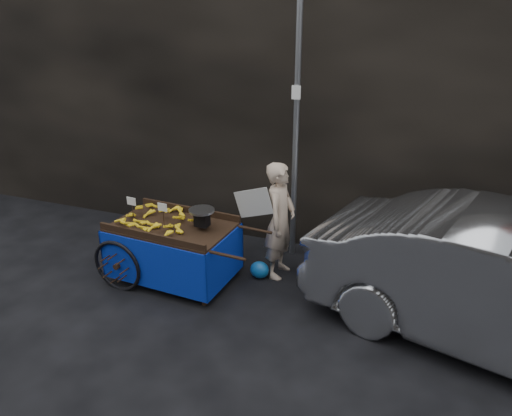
% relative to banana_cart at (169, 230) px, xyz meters
% --- Properties ---
extents(ground, '(80.00, 80.00, 0.00)m').
position_rel_banana_cart_xyz_m(ground, '(1.03, -0.02, -0.72)').
color(ground, black).
rests_on(ground, ground).
extents(building_wall, '(13.50, 2.00, 5.00)m').
position_rel_banana_cart_xyz_m(building_wall, '(1.42, 2.58, 1.78)').
color(building_wall, black).
rests_on(building_wall, ground).
extents(street_pole, '(0.12, 0.10, 4.00)m').
position_rel_banana_cart_xyz_m(street_pole, '(1.33, 1.28, 1.28)').
color(street_pole, slate).
rests_on(street_pole, ground).
extents(banana_cart, '(2.21, 1.16, 1.17)m').
position_rel_banana_cart_xyz_m(banana_cart, '(0.00, 0.00, 0.00)').
color(banana_cart, black).
rests_on(banana_cart, ground).
extents(vendor, '(0.81, 0.61, 1.62)m').
position_rel_banana_cart_xyz_m(vendor, '(1.33, 0.62, 0.09)').
color(vendor, '#CCB197').
rests_on(vendor, ground).
extents(plastic_bag, '(0.27, 0.21, 0.24)m').
position_rel_banana_cart_xyz_m(plastic_bag, '(1.12, 0.42, -0.60)').
color(plastic_bag, '#1763B3').
rests_on(plastic_bag, ground).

